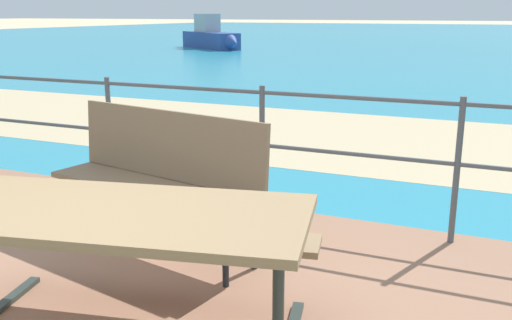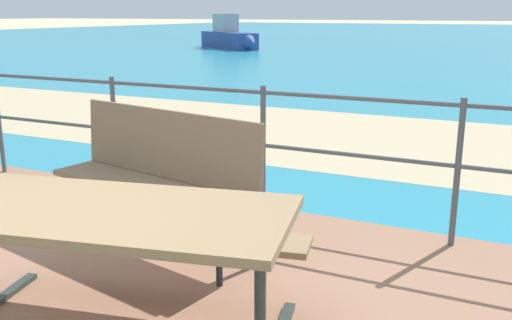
# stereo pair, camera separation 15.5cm
# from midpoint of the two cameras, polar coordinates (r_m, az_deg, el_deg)

# --- Properties ---
(sea_water) EXTENTS (90.00, 90.00, 0.01)m
(sea_water) POSITION_cam_midpoint_polar(r_m,az_deg,el_deg) (41.68, 21.40, 11.35)
(sea_water) COLOR teal
(sea_water) RESTS_ON ground
(beach_strip) EXTENTS (54.01, 3.87, 0.01)m
(beach_strip) POSITION_cam_midpoint_polar(r_m,az_deg,el_deg) (7.81, 9.74, 2.14)
(beach_strip) COLOR tan
(beach_strip) RESTS_ON ground
(picnic_table) EXTENTS (2.14, 1.87, 0.80)m
(picnic_table) POSITION_cam_midpoint_polar(r_m,az_deg,el_deg) (2.62, -17.53, -8.66)
(picnic_table) COLOR #8C704C
(picnic_table) RESTS_ON patio_paving
(park_bench) EXTENTS (1.69, 0.73, 0.95)m
(park_bench) POSITION_cam_midpoint_polar(r_m,az_deg,el_deg) (3.96, -10.68, -0.82)
(park_bench) COLOR #7A6047
(park_bench) RESTS_ON patio_paving
(railing_fence) EXTENTS (5.94, 0.04, 1.05)m
(railing_fence) POSITION_cam_midpoint_polar(r_m,az_deg,el_deg) (4.50, -0.38, 2.61)
(railing_fence) COLOR #4C5156
(railing_fence) RESTS_ON patio_paving
(boat_near) EXTENTS (4.20, 3.41, 1.58)m
(boat_near) POSITION_cam_midpoint_polar(r_m,az_deg,el_deg) (27.27, -4.71, 12.18)
(boat_near) COLOR #2D478C
(boat_near) RESTS_ON sea_water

